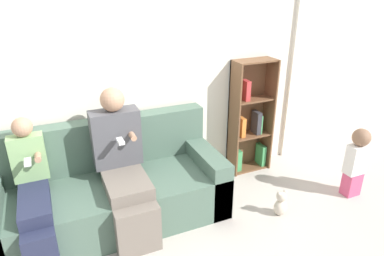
{
  "coord_description": "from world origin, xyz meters",
  "views": [
    {
      "loc": [
        -0.56,
        -2.2,
        2.08
      ],
      "look_at": [
        0.66,
        0.56,
        0.77
      ],
      "focal_mm": 32.0,
      "sensor_mm": 36.0,
      "label": 1
    }
  ],
  "objects": [
    {
      "name": "back_wall",
      "position": [
        0.0,
        0.97,
        1.27
      ],
      "size": [
        10.0,
        0.06,
        2.55
      ],
      "color": "silver",
      "rests_on": "ground_plane"
    },
    {
      "name": "toddler_standing",
      "position": [
        2.2,
        -0.09,
        0.41
      ],
      "size": [
        0.21,
        0.18,
        0.75
      ],
      "color": "#DB4C75",
      "rests_on": "ground_plane"
    },
    {
      "name": "ground_plane",
      "position": [
        0.0,
        0.0,
        0.0
      ],
      "size": [
        14.0,
        14.0,
        0.0
      ],
      "primitive_type": "plane",
      "color": "#BCB2A8"
    },
    {
      "name": "child_seated",
      "position": [
        -0.79,
        0.36,
        0.53
      ],
      "size": [
        0.27,
        0.78,
        1.08
      ],
      "color": "#232842",
      "rests_on": "ground_plane"
    },
    {
      "name": "bookshelf",
      "position": [
        1.51,
        0.84,
        0.61
      ],
      "size": [
        0.48,
        0.24,
        1.31
      ],
      "color": "brown",
      "rests_on": "ground_plane"
    },
    {
      "name": "couch",
      "position": [
        -0.18,
        0.52,
        0.3
      ],
      "size": [
        2.07,
        0.84,
        0.9
      ],
      "color": "#4C6656",
      "rests_on": "ground_plane"
    },
    {
      "name": "teddy_bear",
      "position": [
        1.31,
        -0.07,
        0.12
      ],
      "size": [
        0.13,
        0.11,
        0.27
      ],
      "color": "beige",
      "rests_on": "ground_plane"
    },
    {
      "name": "adult_seated",
      "position": [
        -0.06,
        0.41,
        0.64
      ],
      "size": [
        0.43,
        0.77,
        1.25
      ],
      "color": "#70665B",
      "rests_on": "ground_plane"
    },
    {
      "name": "curtain_panel",
      "position": [
        2.44,
        0.92,
        1.16
      ],
      "size": [
        0.73,
        0.04,
        2.32
      ],
      "color": "silver",
      "rests_on": "ground_plane"
    }
  ]
}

